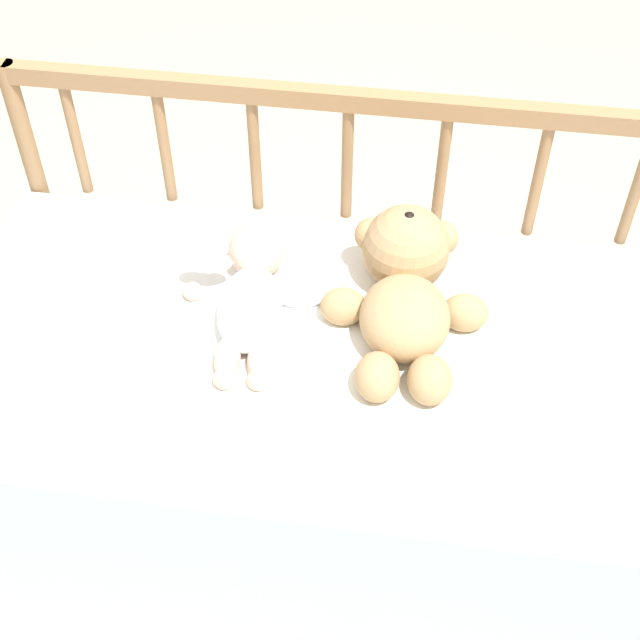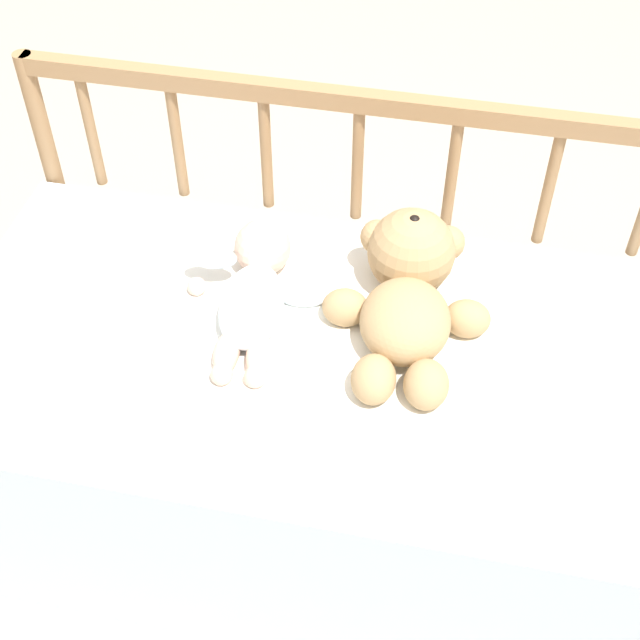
# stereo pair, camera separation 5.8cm
# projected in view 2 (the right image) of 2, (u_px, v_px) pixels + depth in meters

# --- Properties ---
(ground_plane) EXTENTS (12.00, 12.00, 0.00)m
(ground_plane) POSITION_uv_depth(u_px,v_px,m) (319.00, 500.00, 1.89)
(ground_plane) COLOR tan
(crib_mattress) EXTENTS (1.33, 0.68, 0.48)m
(crib_mattress) POSITION_uv_depth(u_px,v_px,m) (319.00, 432.00, 1.71)
(crib_mattress) COLOR silver
(crib_mattress) RESTS_ON ground_plane
(crib_rail) EXTENTS (1.33, 0.04, 0.77)m
(crib_rail) POSITION_uv_depth(u_px,v_px,m) (357.00, 188.00, 1.73)
(crib_rail) COLOR #997047
(crib_rail) RESTS_ON ground_plane
(blanket) EXTENTS (0.75, 0.52, 0.01)m
(blanket) POSITION_uv_depth(u_px,v_px,m) (338.00, 332.00, 1.56)
(blanket) COLOR white
(blanket) RESTS_ON crib_mattress
(teddy_bear) EXTENTS (0.30, 0.40, 0.16)m
(teddy_bear) POSITION_uv_depth(u_px,v_px,m) (408.00, 290.00, 1.54)
(teddy_bear) COLOR tan
(teddy_bear) RESTS_ON crib_mattress
(baby) EXTENTS (0.26, 0.36, 0.11)m
(baby) POSITION_uv_depth(u_px,v_px,m) (255.00, 290.00, 1.58)
(baby) COLOR white
(baby) RESTS_ON crib_mattress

